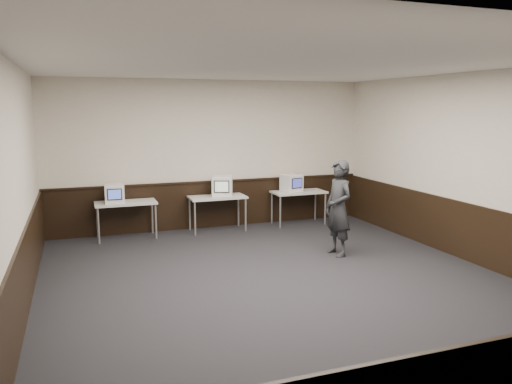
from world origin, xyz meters
TOP-DOWN VIEW (x-y plane):
  - floor at (0.00, 0.00)m, footprint 8.00×8.00m
  - ceiling at (0.00, 0.00)m, footprint 8.00×8.00m
  - back_wall at (0.00, 4.00)m, footprint 7.00×0.00m
  - left_wall at (-3.50, 0.00)m, footprint 0.00×8.00m
  - right_wall at (3.50, 0.00)m, footprint 0.00×8.00m
  - wainscot_back at (0.00, 3.98)m, footprint 6.98×0.04m
  - wainscot_left at (-3.48, 0.00)m, footprint 0.04×7.98m
  - wainscot_right at (3.48, 0.00)m, footprint 0.04×7.98m
  - wainscot_rail at (0.00, 3.96)m, footprint 6.98×0.06m
  - desk_left at (-1.90, 3.60)m, footprint 1.20×0.60m
  - desk_center at (0.00, 3.60)m, footprint 1.20×0.60m
  - desk_right at (1.90, 3.60)m, footprint 1.20×0.60m
  - emac_left at (-2.11, 3.55)m, footprint 0.39×0.42m
  - emac_center at (0.12, 3.61)m, footprint 0.55×0.56m
  - emac_right at (1.74, 3.63)m, footprint 0.47×0.48m
  - person at (1.54, 1.14)m, footprint 0.47×0.66m

SIDE VIEW (x-z plane):
  - floor at x=0.00m, z-range 0.00..0.00m
  - wainscot_back at x=0.00m, z-range 0.00..1.00m
  - wainscot_left at x=-3.48m, z-range 0.00..1.00m
  - wainscot_right at x=3.48m, z-range 0.00..1.00m
  - desk_left at x=-1.90m, z-range 0.30..1.05m
  - desk_center at x=0.00m, z-range 0.30..1.05m
  - desk_right at x=1.90m, z-range 0.30..1.05m
  - person at x=1.54m, z-range 0.00..1.70m
  - emac_left at x=-2.11m, z-range 0.75..1.12m
  - emac_right at x=1.74m, z-range 0.75..1.14m
  - emac_center at x=0.12m, z-range 0.75..1.18m
  - wainscot_rail at x=0.00m, z-range 1.00..1.04m
  - back_wall at x=0.00m, z-range -1.90..5.10m
  - left_wall at x=-3.50m, z-range -2.40..5.60m
  - right_wall at x=3.50m, z-range -2.40..5.60m
  - ceiling at x=0.00m, z-range 3.20..3.20m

